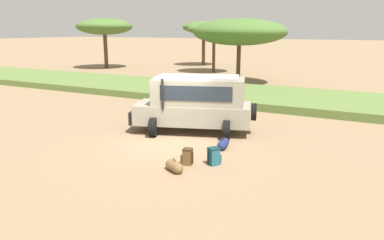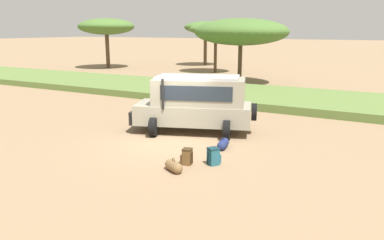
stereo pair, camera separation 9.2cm
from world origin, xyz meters
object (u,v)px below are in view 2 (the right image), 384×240
object	(u,v)px
safari_vehicle	(196,103)
duffel_bag_soft_canvas	(174,166)
backpack_cluster_center	(187,157)
acacia_tree_centre_back	(216,30)
acacia_tree_far_left	(106,27)
backpack_beside_front_wheel	(214,156)
duffel_bag_low_black_case	(223,144)
acacia_tree_left_mid	(205,28)
acacia_tree_right_mid	(241,32)

from	to	relation	value
safari_vehicle	duffel_bag_soft_canvas	world-z (taller)	safari_vehicle
backpack_cluster_center	acacia_tree_centre_back	bearing A→B (deg)	112.79
duffel_bag_soft_canvas	acacia_tree_centre_back	size ratio (longest dim) A/B	0.13
safari_vehicle	acacia_tree_far_left	bearing A→B (deg)	137.74
backpack_beside_front_wheel	duffel_bag_low_black_case	bearing A→B (deg)	103.29
safari_vehicle	duffel_bag_soft_canvas	distance (m)	4.87
backpack_cluster_center	acacia_tree_left_mid	xyz separation A→B (m)	(-14.99, 31.78, 4.28)
acacia_tree_far_left	acacia_tree_centre_back	size ratio (longest dim) A/B	1.15
backpack_beside_front_wheel	duffel_bag_low_black_case	size ratio (longest dim) A/B	0.66
duffel_bag_low_black_case	acacia_tree_right_mid	bearing A→B (deg)	109.19
duffel_bag_soft_canvas	acacia_tree_far_left	size ratio (longest dim) A/B	0.12
backpack_beside_front_wheel	backpack_cluster_center	distance (m)	0.88
safari_vehicle	acacia_tree_centre_back	distance (m)	23.42
acacia_tree_right_mid	acacia_tree_left_mid	bearing A→B (deg)	126.27
duffel_bag_soft_canvas	acacia_tree_right_mid	distance (m)	20.55
duffel_bag_low_black_case	safari_vehicle	bearing A→B (deg)	141.31
duffel_bag_low_black_case	backpack_beside_front_wheel	bearing A→B (deg)	-76.71
backpack_beside_front_wheel	acacia_tree_far_left	size ratio (longest dim) A/B	0.09
backpack_cluster_center	acacia_tree_left_mid	distance (m)	35.40
acacia_tree_far_left	acacia_tree_centre_back	distance (m)	12.91
backpack_cluster_center	acacia_tree_far_left	bearing A→B (deg)	134.86
duffel_bag_low_black_case	acacia_tree_centre_back	distance (m)	25.83
acacia_tree_right_mid	duffel_bag_low_black_case	bearing A→B (deg)	-70.81
backpack_cluster_center	safari_vehicle	bearing A→B (deg)	113.50
acacia_tree_right_mid	acacia_tree_far_left	bearing A→B (deg)	165.09
acacia_tree_centre_back	acacia_tree_right_mid	world-z (taller)	acacia_tree_right_mid
duffel_bag_soft_canvas	acacia_tree_far_left	distance (m)	33.92
backpack_cluster_center	acacia_tree_centre_back	size ratio (longest dim) A/B	0.10
duffel_bag_soft_canvas	backpack_beside_front_wheel	bearing A→B (deg)	53.74
safari_vehicle	backpack_beside_front_wheel	size ratio (longest dim) A/B	9.41
backpack_beside_front_wheel	acacia_tree_right_mid	size ratio (longest dim) A/B	0.08
duffel_bag_low_black_case	acacia_tree_centre_back	xyz separation A→B (m)	(-10.94, 23.03, 4.15)
backpack_beside_front_wheel	backpack_cluster_center	bearing A→B (deg)	-152.95
backpack_cluster_center	duffel_bag_low_black_case	size ratio (longest dim) A/B	0.63
duffel_bag_low_black_case	acacia_tree_far_left	bearing A→B (deg)	138.03
duffel_bag_low_black_case	duffel_bag_soft_canvas	world-z (taller)	same
acacia_tree_centre_back	backpack_cluster_center	bearing A→B (deg)	-67.21
duffel_bag_soft_canvas	acacia_tree_right_mid	xyz separation A→B (m)	(-5.33, 19.45, 3.97)
backpack_cluster_center	duffel_bag_low_black_case	distance (m)	2.16
acacia_tree_centre_back	duffel_bag_low_black_case	bearing A→B (deg)	-64.58
safari_vehicle	acacia_tree_right_mid	xyz separation A→B (m)	(-3.77, 14.97, 2.85)
backpack_cluster_center	duffel_bag_soft_canvas	world-z (taller)	backpack_cluster_center
acacia_tree_far_left	acacia_tree_left_mid	world-z (taller)	acacia_tree_far_left
duffel_bag_soft_canvas	acacia_tree_centre_back	distance (m)	28.26
acacia_tree_left_mid	acacia_tree_right_mid	world-z (taller)	acacia_tree_left_mid
acacia_tree_far_left	acacia_tree_left_mid	distance (m)	11.79
duffel_bag_soft_canvas	acacia_tree_far_left	xyz separation A→B (m)	(-23.31, 24.23, 4.46)
safari_vehicle	duffel_bag_low_black_case	world-z (taller)	safari_vehicle
safari_vehicle	acacia_tree_centre_back	size ratio (longest dim) A/B	0.98
safari_vehicle	acacia_tree_right_mid	bearing A→B (deg)	104.15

